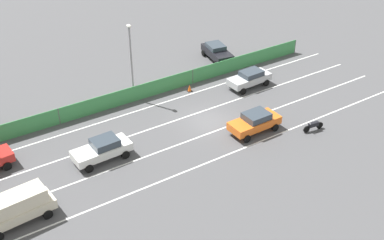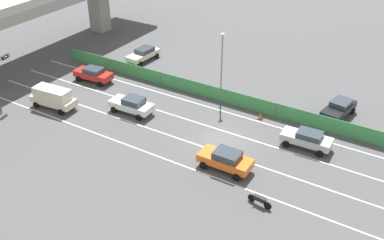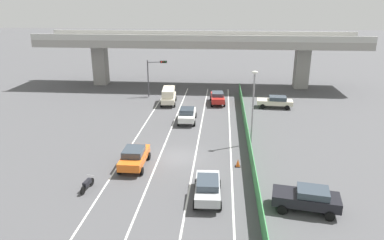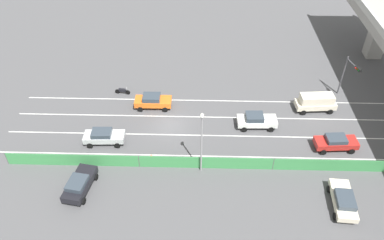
{
  "view_description": "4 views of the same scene",
  "coord_description": "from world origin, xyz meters",
  "px_view_note": "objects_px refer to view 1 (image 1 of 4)",
  "views": [
    {
      "loc": [
        -28.56,
        20.28,
        22.04
      ],
      "look_at": [
        -1.33,
        2.54,
        1.66
      ],
      "focal_mm": 45.35,
      "sensor_mm": 36.0,
      "label": 1
    },
    {
      "loc": [
        -29.32,
        -14.87,
        22.03
      ],
      "look_at": [
        0.32,
        3.12,
        1.02
      ],
      "focal_mm": 41.47,
      "sensor_mm": 36.0,
      "label": 2
    },
    {
      "loc": [
        3.82,
        -29.06,
        13.36
      ],
      "look_at": [
        0.95,
        4.3,
        2.08
      ],
      "focal_mm": 33.28,
      "sensor_mm": 36.0,
      "label": 3
    },
    {
      "loc": [
        32.73,
        3.43,
        28.34
      ],
      "look_at": [
        1.17,
        2.55,
        1.83
      ],
      "focal_mm": 35.55,
      "sensor_mm": 36.0,
      "label": 4
    }
  ],
  "objects_px": {
    "motorcycle": "(313,126)",
    "street_lamp": "(131,56)",
    "car_hatchback_white": "(102,149)",
    "parked_sedan_dark": "(217,52)",
    "car_taxi_orange": "(255,121)",
    "car_sedan_silver": "(250,78)",
    "traffic_cone": "(190,88)",
    "car_van_cream": "(16,207)"
  },
  "relations": [
    {
      "from": "car_sedan_silver",
      "to": "motorcycle",
      "type": "xyz_separation_m",
      "value": [
        -8.94,
        0.45,
        -0.44
      ]
    },
    {
      "from": "car_taxi_orange",
      "to": "parked_sedan_dark",
      "type": "bearing_deg",
      "value": -22.88
    },
    {
      "from": "car_hatchback_white",
      "to": "car_sedan_silver",
      "type": "height_order",
      "value": "car_hatchback_white"
    },
    {
      "from": "car_hatchback_white",
      "to": "motorcycle",
      "type": "height_order",
      "value": "car_hatchback_white"
    },
    {
      "from": "motorcycle",
      "to": "street_lamp",
      "type": "distance_m",
      "value": 16.66
    },
    {
      "from": "car_taxi_orange",
      "to": "traffic_cone",
      "type": "bearing_deg",
      "value": 4.89
    },
    {
      "from": "car_hatchback_white",
      "to": "parked_sedan_dark",
      "type": "bearing_deg",
      "value": -60.91
    },
    {
      "from": "car_sedan_silver",
      "to": "street_lamp",
      "type": "xyz_separation_m",
      "value": [
        3.79,
        10.46,
        3.49
      ]
    },
    {
      "from": "car_sedan_silver",
      "to": "motorcycle",
      "type": "bearing_deg",
      "value": 177.1
    },
    {
      "from": "car_hatchback_white",
      "to": "parked_sedan_dark",
      "type": "distance_m",
      "value": 20.05
    },
    {
      "from": "car_sedan_silver",
      "to": "motorcycle",
      "type": "distance_m",
      "value": 8.96
    },
    {
      "from": "car_hatchback_white",
      "to": "motorcycle",
      "type": "distance_m",
      "value": 17.18
    },
    {
      "from": "car_hatchback_white",
      "to": "traffic_cone",
      "type": "distance_m",
      "value": 12.53
    },
    {
      "from": "car_hatchback_white",
      "to": "car_van_cream",
      "type": "relative_size",
      "value": 0.93
    },
    {
      "from": "car_taxi_orange",
      "to": "car_sedan_silver",
      "type": "xyz_separation_m",
      "value": [
        6.37,
        -4.59,
        -0.04
      ]
    },
    {
      "from": "car_van_cream",
      "to": "car_sedan_silver",
      "type": "relative_size",
      "value": 1.1
    },
    {
      "from": "parked_sedan_dark",
      "to": "car_taxi_orange",
      "type": "bearing_deg",
      "value": 157.12
    },
    {
      "from": "car_hatchback_white",
      "to": "car_van_cream",
      "type": "xyz_separation_m",
      "value": [
        -3.25,
        7.33,
        0.29
      ]
    },
    {
      "from": "car_hatchback_white",
      "to": "parked_sedan_dark",
      "type": "height_order",
      "value": "car_hatchback_white"
    },
    {
      "from": "car_van_cream",
      "to": "street_lamp",
      "type": "xyz_separation_m",
      "value": [
        10.13,
        -13.48,
        3.17
      ]
    },
    {
      "from": "street_lamp",
      "to": "traffic_cone",
      "type": "xyz_separation_m",
      "value": [
        -1.45,
        -5.13,
        -4.06
      ]
    },
    {
      "from": "car_taxi_orange",
      "to": "car_hatchback_white",
      "type": "bearing_deg",
      "value": 74.76
    },
    {
      "from": "traffic_cone",
      "to": "car_taxi_orange",
      "type": "bearing_deg",
      "value": -175.11
    },
    {
      "from": "car_taxi_orange",
      "to": "motorcycle",
      "type": "bearing_deg",
      "value": -121.83
    },
    {
      "from": "car_van_cream",
      "to": "car_taxi_orange",
      "type": "bearing_deg",
      "value": -90.08
    },
    {
      "from": "car_sedan_silver",
      "to": "parked_sedan_dark",
      "type": "relative_size",
      "value": 0.95
    },
    {
      "from": "car_sedan_silver",
      "to": "street_lamp",
      "type": "relative_size",
      "value": 0.6
    },
    {
      "from": "car_sedan_silver",
      "to": "traffic_cone",
      "type": "relative_size",
      "value": 6.25
    },
    {
      "from": "car_hatchback_white",
      "to": "traffic_cone",
      "type": "bearing_deg",
      "value": -64.3
    },
    {
      "from": "car_van_cream",
      "to": "motorcycle",
      "type": "distance_m",
      "value": 23.64
    },
    {
      "from": "street_lamp",
      "to": "car_hatchback_white",
      "type": "bearing_deg",
      "value": 138.22
    },
    {
      "from": "street_lamp",
      "to": "car_sedan_silver",
      "type": "bearing_deg",
      "value": -109.9
    },
    {
      "from": "car_taxi_orange",
      "to": "motorcycle",
      "type": "relative_size",
      "value": 2.25
    },
    {
      "from": "car_hatchback_white",
      "to": "car_taxi_orange",
      "type": "bearing_deg",
      "value": -105.24
    },
    {
      "from": "motorcycle",
      "to": "street_lamp",
      "type": "relative_size",
      "value": 0.27
    },
    {
      "from": "parked_sedan_dark",
      "to": "car_sedan_silver",
      "type": "bearing_deg",
      "value": 172.21
    },
    {
      "from": "car_taxi_orange",
      "to": "motorcycle",
      "type": "height_order",
      "value": "car_taxi_orange"
    },
    {
      "from": "car_sedan_silver",
      "to": "traffic_cone",
      "type": "xyz_separation_m",
      "value": [
        2.33,
        5.33,
        -0.57
      ]
    },
    {
      "from": "car_van_cream",
      "to": "parked_sedan_dark",
      "type": "relative_size",
      "value": 1.05
    },
    {
      "from": "car_sedan_silver",
      "to": "street_lamp",
      "type": "bearing_deg",
      "value": 70.1
    },
    {
      "from": "car_van_cream",
      "to": "car_sedan_silver",
      "type": "distance_m",
      "value": 24.76
    },
    {
      "from": "car_van_cream",
      "to": "street_lamp",
      "type": "height_order",
      "value": "street_lamp"
    }
  ]
}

